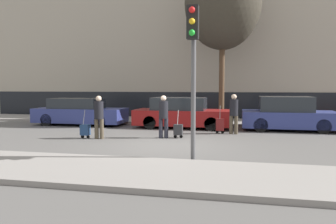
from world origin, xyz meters
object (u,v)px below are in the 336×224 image
Objects in this scene: parked_car_1 at (182,114)px; parked_bicycle at (282,115)px; parked_car_2 at (288,115)px; traffic_light at (193,53)px; trolley_center at (178,130)px; bare_tree_near_crossing at (223,3)px; pedestrian_center at (164,114)px; pedestrian_right at (234,112)px; pedestrian_left at (99,115)px; trolley_right at (220,125)px; trolley_left at (85,130)px; parked_car_0 at (80,112)px.

parked_car_1 is 5.09m from parked_bicycle.
traffic_light reaches higher than parked_car_2.
bare_tree_near_crossing reaches higher than trolley_center.
pedestrian_center is 3.03m from pedestrian_right.
pedestrian_left is 0.90× the size of parked_bicycle.
pedestrian_right is at bearing -122.60° from parked_bicycle.
parked_car_2 is at bearing 65.46° from traffic_light.
trolley_right is at bearing -87.93° from bare_tree_near_crossing.
bare_tree_near_crossing reaches higher than trolley_right.
trolley_right is (4.28, 2.35, -0.53)m from pedestrian_left.
pedestrian_left reaches higher than trolley_center.
pedestrian_center is 0.41× the size of traffic_light.
trolley_left is 9.68m from parked_bicycle.
pedestrian_center is at bearing 14.61° from pedestrian_left.
trolley_left is 5.38m from trolley_right.
trolley_right is 0.30× the size of traffic_light.
trolley_right is 4.54m from parked_bicycle.
trolley_left is 3.46m from trolley_center.
parked_car_1 is at bearing -0.22° from parked_car_0.
parked_car_0 is 3.94× the size of trolley_right.
traffic_light is at bearing -114.54° from parked_car_2.
trolley_center is (-4.31, -3.20, -0.38)m from parked_car_2.
parked_car_1 is at bearing -157.23° from parked_bicycle.
parked_car_0 reaches higher than trolley_right.
traffic_light is at bearing -34.80° from trolley_left.
bare_tree_near_crossing is at bearing 105.69° from pedestrian_right.
traffic_light is (-0.39, -5.45, 2.39)m from trolley_right.
bare_tree_near_crossing is (-0.67, 3.51, 5.19)m from pedestrian_right.
bare_tree_near_crossing is (-2.96, -0.07, 5.61)m from parked_bicycle.
pedestrian_center is at bearing -92.44° from parked_car_1.
trolley_right is (-0.55, 0.05, -0.55)m from pedestrian_right.
trolley_center is at bearing 14.28° from pedestrian_left.
trolley_center is (5.62, -3.14, -0.32)m from parked_car_0.
pedestrian_center is (-4.85, -3.33, 0.21)m from parked_car_2.
parked_car_1 is 3.16m from trolley_center.
bare_tree_near_crossing is at bearing -178.58° from parked_bicycle.
trolley_right reaches higher than trolley_left.
pedestrian_center is 7.56m from bare_tree_near_crossing.
parked_car_2 is 2.47× the size of pedestrian_right.
parked_car_0 is 4.56m from trolley_left.
parked_car_1 is at bearing 97.19° from trolley_center.
parked_car_1 is 3.89× the size of trolley_right.
bare_tree_near_crossing reaches higher than traffic_light.
parked_car_2 is at bearing 29.89° from trolley_right.
pedestrian_left is at bearing -150.77° from parked_car_2.
parked_bicycle is 6.35m from bare_tree_near_crossing.
pedestrian_right is 6.30m from bare_tree_near_crossing.
parked_car_1 is 6.01m from bare_tree_near_crossing.
parked_car_2 is 5.38m from trolley_center.
pedestrian_left is at bearing -125.54° from bare_tree_near_crossing.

